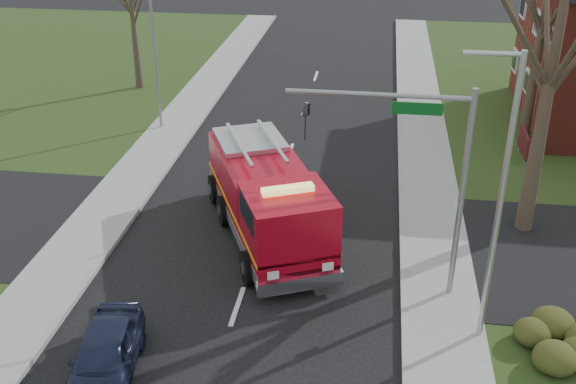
# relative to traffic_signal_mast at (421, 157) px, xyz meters

# --- Properties ---
(ground) EXTENTS (120.00, 120.00, 0.00)m
(ground) POSITION_rel_traffic_signal_mast_xyz_m (-5.21, -1.50, -4.71)
(ground) COLOR black
(ground) RESTS_ON ground
(sidewalk_right) EXTENTS (2.40, 80.00, 0.15)m
(sidewalk_right) POSITION_rel_traffic_signal_mast_xyz_m (0.99, -1.50, -4.63)
(sidewalk_right) COLOR gray
(sidewalk_right) RESTS_ON ground
(sidewalk_left) EXTENTS (2.40, 80.00, 0.15)m
(sidewalk_left) POSITION_rel_traffic_signal_mast_xyz_m (-11.41, -1.50, -4.63)
(sidewalk_left) COLOR gray
(sidewalk_left) RESTS_ON ground
(health_center_sign) EXTENTS (0.12, 2.00, 1.40)m
(health_center_sign) POSITION_rel_traffic_signal_mast_xyz_m (5.29, 11.00, -3.83)
(health_center_sign) COLOR #4A1117
(health_center_sign) RESTS_ON ground
(hedge_corner) EXTENTS (2.80, 2.00, 0.90)m
(hedge_corner) POSITION_rel_traffic_signal_mast_xyz_m (3.79, -2.50, -4.13)
(hedge_corner) COLOR #2E3413
(hedge_corner) RESTS_ON lawn_right
(bare_tree_near) EXTENTS (6.00, 6.00, 12.00)m
(bare_tree_near) POSITION_rel_traffic_signal_mast_xyz_m (4.29, 4.50, 2.71)
(bare_tree_near) COLOR #352A1F
(bare_tree_near) RESTS_ON ground
(bare_tree_far) EXTENTS (5.25, 5.25, 10.50)m
(bare_tree_far) POSITION_rel_traffic_signal_mast_xyz_m (5.79, 13.50, 1.78)
(bare_tree_far) COLOR #352A1F
(bare_tree_far) RESTS_ON ground
(traffic_signal_mast) EXTENTS (5.29, 0.18, 6.80)m
(traffic_signal_mast) POSITION_rel_traffic_signal_mast_xyz_m (0.00, 0.00, 0.00)
(traffic_signal_mast) COLOR gray
(traffic_signal_mast) RESTS_ON ground
(streetlight_pole) EXTENTS (1.48, 0.16, 8.40)m
(streetlight_pole) POSITION_rel_traffic_signal_mast_xyz_m (1.93, -2.00, -0.16)
(streetlight_pole) COLOR #B7BABF
(streetlight_pole) RESTS_ON ground
(utility_pole_far) EXTENTS (0.14, 0.14, 7.00)m
(utility_pole_far) POSITION_rel_traffic_signal_mast_xyz_m (-12.01, 12.50, -1.21)
(utility_pole_far) COLOR gray
(utility_pole_far) RESTS_ON ground
(fire_engine) EXTENTS (5.77, 8.45, 3.24)m
(fire_engine) POSITION_rel_traffic_signal_mast_xyz_m (-4.94, 2.78, -3.24)
(fire_engine) COLOR #A30718
(fire_engine) RESTS_ON ground
(parked_car_maroon) EXTENTS (2.20, 4.23, 1.37)m
(parked_car_maroon) POSITION_rel_traffic_signal_mast_xyz_m (-8.01, -5.01, -4.02)
(parked_car_maroon) COLOR #1C213D
(parked_car_maroon) RESTS_ON ground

